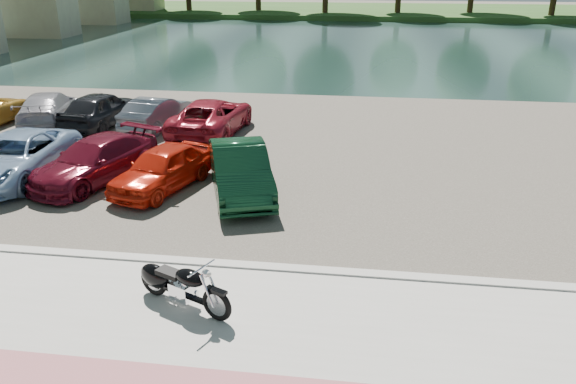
{
  "coord_description": "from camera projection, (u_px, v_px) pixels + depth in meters",
  "views": [
    {
      "loc": [
        2.39,
        -8.86,
        6.45
      ],
      "look_at": [
        0.62,
        4.07,
        1.1
      ],
      "focal_mm": 35.0,
      "sensor_mm": 36.0,
      "label": 1
    }
  ],
  "objects": [
    {
      "name": "ground",
      "position": [
        228.0,
        322.0,
        10.87
      ],
      "size": [
        200.0,
        200.0,
        0.0
      ],
      "primitive_type": "plane",
      "color": "#595447",
      "rests_on": "ground"
    },
    {
      "name": "car_8",
      "position": [
        101.0,
        109.0,
        23.43
      ],
      "size": [
        2.26,
        4.51,
        1.47
      ],
      "primitive_type": "imported",
      "rotation": [
        0.0,
        0.0,
        3.02
      ],
      "color": "black",
      "rests_on": "parking_lot"
    },
    {
      "name": "car_2",
      "position": [
        15.0,
        157.0,
        17.7
      ],
      "size": [
        2.45,
        5.13,
        1.41
      ],
      "primitive_type": "imported",
      "rotation": [
        0.0,
        0.0,
        0.02
      ],
      "color": "#8BA9CB",
      "rests_on": "parking_lot"
    },
    {
      "name": "promenade",
      "position": [
        214.0,
        352.0,
        9.93
      ],
      "size": [
        60.0,
        6.0,
        0.1
      ],
      "primitive_type": "cube",
      "color": "#AAA8A0",
      "rests_on": "ground"
    },
    {
      "name": "car_7",
      "position": [
        49.0,
        108.0,
        23.84
      ],
      "size": [
        3.18,
        5.02,
        1.36
      ],
      "primitive_type": "imported",
      "rotation": [
        0.0,
        0.0,
        3.44
      ],
      "color": "#9A98A0",
      "rests_on": "parking_lot"
    },
    {
      "name": "river",
      "position": [
        338.0,
        44.0,
        47.53
      ],
      "size": [
        120.0,
        40.0,
        0.0
      ],
      "primitive_type": "cube",
      "color": "#172A27",
      "rests_on": "ground"
    },
    {
      "name": "car_5",
      "position": [
        240.0,
        170.0,
        16.51
      ],
      "size": [
        2.93,
        4.78,
        1.49
      ],
      "primitive_type": "imported",
      "rotation": [
        0.0,
        0.0,
        0.32
      ],
      "color": "#0D331C",
      "rests_on": "parking_lot"
    },
    {
      "name": "car_10",
      "position": [
        212.0,
        116.0,
        22.42
      ],
      "size": [
        2.68,
        5.22,
        1.41
      ],
      "primitive_type": "imported",
      "rotation": [
        0.0,
        0.0,
        3.07
      ],
      "color": "maroon",
      "rests_on": "parking_lot"
    },
    {
      "name": "car_4",
      "position": [
        162.0,
        168.0,
        16.92
      ],
      "size": [
        2.65,
        4.17,
        1.32
      ],
      "primitive_type": "imported",
      "rotation": [
        0.0,
        0.0,
        -0.3
      ],
      "color": "red",
      "rests_on": "parking_lot"
    },
    {
      "name": "parking_lot",
      "position": [
        297.0,
        148.0,
        20.94
      ],
      "size": [
        60.0,
        18.0,
        0.04
      ],
      "primitive_type": "cube",
      "color": "#433F36",
      "rests_on": "ground"
    },
    {
      "name": "far_bank",
      "position": [
        351.0,
        11.0,
        76.75
      ],
      "size": [
        120.0,
        24.0,
        0.6
      ],
      "primitive_type": "cube",
      "color": "#234418",
      "rests_on": "ground"
    },
    {
      "name": "motorcycle",
      "position": [
        176.0,
        283.0,
        11.11
      ],
      "size": [
        2.19,
        1.18,
        1.05
      ],
      "rotation": [
        0.0,
        0.0,
        -0.43
      ],
      "color": "black",
      "rests_on": "promenade"
    },
    {
      "name": "car_9",
      "position": [
        157.0,
        112.0,
        23.21
      ],
      "size": [
        2.02,
        4.12,
        1.3
      ],
      "primitive_type": "imported",
      "rotation": [
        0.0,
        0.0,
        2.97
      ],
      "color": "slate",
      "rests_on": "parking_lot"
    },
    {
      "name": "car_3",
      "position": [
        96.0,
        160.0,
        17.53
      ],
      "size": [
        3.36,
        4.98,
        1.34
      ],
      "primitive_type": "imported",
      "rotation": [
        0.0,
        0.0,
        -0.35
      ],
      "color": "#5C0D1C",
      "rests_on": "parking_lot"
    },
    {
      "name": "kerb",
      "position": [
        248.0,
        267.0,
        12.68
      ],
      "size": [
        60.0,
        0.3,
        0.14
      ],
      "primitive_type": "cube",
      "color": "#AAA8A0",
      "rests_on": "ground"
    }
  ]
}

